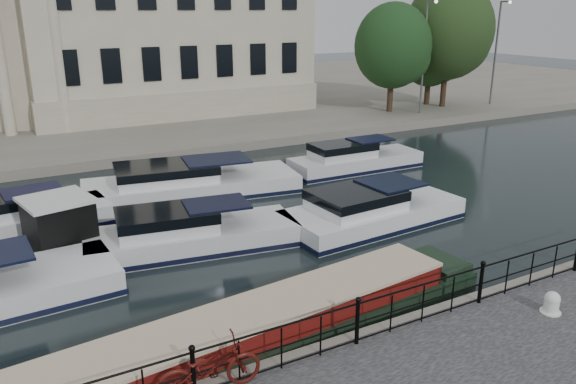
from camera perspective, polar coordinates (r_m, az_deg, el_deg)
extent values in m
plane|color=black|center=(15.65, 1.98, -12.82)|extent=(160.00, 160.00, 0.00)
cube|color=#6B665B|center=(51.55, -21.00, 8.30)|extent=(120.00, 42.00, 0.55)
cylinder|color=black|center=(11.93, -9.59, -17.78)|extent=(0.10, 0.10, 1.10)
sphere|color=black|center=(11.59, -9.75, -15.37)|extent=(0.14, 0.14, 0.14)
cylinder|color=black|center=(13.48, 7.05, -13.04)|extent=(0.10, 0.10, 1.10)
sphere|color=black|center=(13.18, 7.15, -10.81)|extent=(0.14, 0.14, 0.14)
cylinder|color=black|center=(15.91, 18.99, -8.82)|extent=(0.10, 0.10, 1.10)
sphere|color=black|center=(15.65, 19.22, -6.86)|extent=(0.14, 0.14, 0.14)
cylinder|color=black|center=(13.23, 7.13, -11.19)|extent=(24.00, 0.05, 0.05)
cylinder|color=black|center=(13.48, 7.05, -13.04)|extent=(24.00, 0.04, 0.04)
cylinder|color=black|center=(13.73, 6.97, -14.72)|extent=(24.00, 0.04, 0.04)
cube|color=#ADA38C|center=(46.33, -13.22, 17.09)|extent=(20.00, 14.00, 14.00)
cube|color=#9E937F|center=(46.78, -12.69, 9.74)|extent=(20.30, 14.30, 2.00)
cube|color=#ADA38C|center=(40.72, -24.47, 13.78)|extent=(5.73, 4.06, 11.00)
cylinder|color=#ADA38C|center=(38.02, -22.34, 12.93)|extent=(0.70, 0.70, 9.80)
cylinder|color=#59595B|center=(43.27, 13.60, 13.03)|extent=(0.16, 0.16, 8.00)
sphere|color=#FFF2CC|center=(42.50, 14.82, 18.20)|extent=(0.24, 0.24, 0.24)
cylinder|color=#59595B|center=(49.31, 20.32, 13.00)|extent=(0.16, 0.16, 8.00)
sphere|color=#FFF2CC|center=(48.63, 21.62, 17.49)|extent=(0.24, 0.24, 0.24)
imported|color=#4A120D|center=(12.02, -7.98, -17.28)|extent=(2.22, 0.94, 1.14)
cylinder|color=silver|center=(16.26, 25.18, -10.41)|extent=(0.38, 0.38, 0.40)
sphere|color=silver|center=(16.18, 25.27, -9.79)|extent=(0.40, 0.40, 0.40)
cylinder|color=silver|center=(16.34, 25.09, -10.96)|extent=(0.53, 0.53, 0.04)
cube|color=black|center=(14.24, -4.04, -15.84)|extent=(14.92, 3.50, 0.89)
cube|color=#5A0F0C|center=(13.88, -4.10, -13.62)|extent=(11.94, 2.90, 0.69)
cube|color=#C4AF8E|center=(13.68, -4.14, -12.19)|extent=(11.95, 2.96, 0.10)
cube|color=#6B665B|center=(20.68, -21.84, -5.99)|extent=(3.30, 2.93, 0.24)
cube|color=black|center=(20.29, -22.18, -3.28)|extent=(2.26, 2.26, 1.72)
cube|color=silver|center=(19.99, -22.50, -0.74)|extent=(2.49, 2.49, 0.11)
cube|color=silver|center=(20.09, -9.58, -5.12)|extent=(7.57, 3.50, 1.20)
cube|color=black|center=(20.12, -9.56, -5.33)|extent=(7.64, 3.53, 0.18)
cube|color=silver|center=(19.65, -12.21, -3.14)|extent=(3.54, 2.45, 0.90)
cube|color=black|center=(19.75, -7.29, -1.21)|extent=(2.42, 2.00, 0.08)
cube|color=white|center=(22.23, 8.57, -2.74)|extent=(7.40, 3.38, 1.20)
cube|color=black|center=(22.26, 8.56, -2.93)|extent=(7.47, 3.41, 0.18)
cube|color=white|center=(21.41, 6.92, -1.07)|extent=(3.40, 2.60, 0.90)
cube|color=black|center=(22.35, 10.42, 0.94)|extent=(2.29, 2.18, 0.08)
cube|color=silver|center=(23.36, -26.11, -3.42)|extent=(7.18, 3.04, 1.20)
cube|color=black|center=(23.38, -26.08, -3.61)|extent=(7.26, 3.07, 0.18)
cube|color=black|center=(23.05, -24.53, 0.09)|extent=(2.25, 1.85, 0.08)
cube|color=silver|center=(25.78, -9.65, 0.17)|extent=(9.84, 4.45, 1.20)
cube|color=black|center=(25.81, -9.64, 0.00)|extent=(9.94, 4.49, 0.18)
cube|color=silver|center=(25.37, -12.27, 1.72)|extent=(4.60, 3.13, 0.90)
cube|color=black|center=(25.63, -7.30, 3.32)|extent=(3.13, 2.55, 0.08)
cube|color=silver|center=(29.57, 6.92, 2.63)|extent=(7.14, 2.35, 1.20)
cube|color=black|center=(29.59, 6.91, 2.48)|extent=(7.22, 2.38, 0.18)
cube|color=silver|center=(28.89, 5.58, 4.05)|extent=(3.23, 1.87, 0.90)
cube|color=black|center=(29.72, 8.38, 5.33)|extent=(2.16, 1.59, 0.08)
cylinder|color=black|center=(43.83, 10.34, 9.75)|extent=(0.44, 0.44, 2.62)
ellipsoid|color=black|center=(43.47, 10.61, 14.39)|extent=(5.69, 5.69, 6.29)
sphere|color=black|center=(43.60, 11.52, 13.36)|extent=(4.20, 4.20, 4.20)
cylinder|color=black|center=(47.87, 13.97, 9.93)|extent=(0.44, 0.44, 2.17)
ellipsoid|color=#133410|center=(47.57, 14.24, 13.43)|extent=(4.71, 4.71, 5.20)
sphere|color=#133410|center=(47.74, 15.06, 12.64)|extent=(3.47, 3.47, 3.47)
cylinder|color=black|center=(47.09, 15.54, 10.30)|extent=(0.44, 0.44, 3.17)
ellipsoid|color=#1A3310|center=(46.74, 15.99, 15.52)|extent=(6.88, 6.88, 7.61)
sphere|color=#1A3310|center=(46.92, 16.79, 14.34)|extent=(5.07, 5.07, 5.07)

